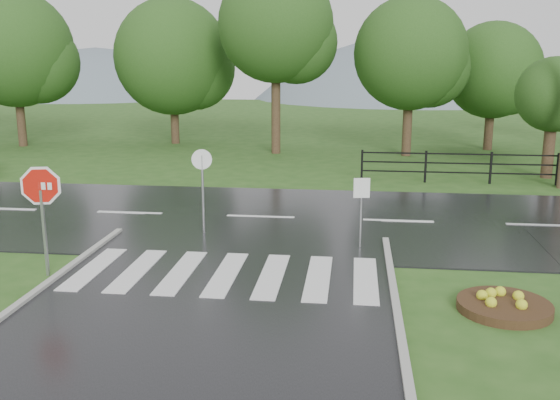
# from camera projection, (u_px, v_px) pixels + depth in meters

# --- Properties ---
(ground) EXTENTS (120.00, 120.00, 0.00)m
(ground) POSITION_uv_depth(u_px,v_px,m) (154.00, 399.00, 8.69)
(ground) COLOR #2A521B
(ground) RESTS_ON ground
(main_road) EXTENTS (90.00, 8.00, 0.04)m
(main_road) POSITION_uv_depth(u_px,v_px,m) (261.00, 218.00, 18.36)
(main_road) COLOR black
(main_road) RESTS_ON ground
(crosswalk) EXTENTS (6.50, 2.80, 0.02)m
(crosswalk) POSITION_uv_depth(u_px,v_px,m) (226.00, 274.00, 13.51)
(crosswalk) COLOR silver
(crosswalk) RESTS_ON ground
(fence_west) EXTENTS (9.58, 0.08, 1.20)m
(fence_west) POSITION_uv_depth(u_px,v_px,m) (491.00, 165.00, 23.10)
(fence_west) COLOR black
(fence_west) RESTS_ON ground
(hills) EXTENTS (102.00, 48.00, 48.00)m
(hills) POSITION_uv_depth(u_px,v_px,m) (359.00, 228.00, 74.67)
(hills) COLOR slate
(hills) RESTS_ON ground
(treeline) EXTENTS (83.20, 5.20, 10.00)m
(treeline) POSITION_uv_depth(u_px,v_px,m) (321.00, 149.00, 31.79)
(treeline) COLOR #204615
(treeline) RESTS_ON ground
(stop_sign) EXTENTS (1.11, 0.28, 2.57)m
(stop_sign) POSITION_uv_depth(u_px,v_px,m) (41.00, 195.00, 13.17)
(stop_sign) COLOR #939399
(stop_sign) RESTS_ON ground
(flower_bed) EXTENTS (1.74, 1.74, 0.35)m
(flower_bed) POSITION_uv_depth(u_px,v_px,m) (504.00, 304.00, 11.66)
(flower_bed) COLOR #332111
(flower_bed) RESTS_ON ground
(reg_sign_small) EXTENTS (0.40, 0.09, 1.80)m
(reg_sign_small) POSITION_uv_depth(u_px,v_px,m) (361.00, 198.00, 15.12)
(reg_sign_small) COLOR #939399
(reg_sign_small) RESTS_ON ground
(reg_sign_round) EXTENTS (0.53, 0.13, 2.29)m
(reg_sign_round) POSITION_uv_depth(u_px,v_px,m) (202.00, 181.00, 16.42)
(reg_sign_round) COLOR #939399
(reg_sign_round) RESTS_ON ground
(entrance_tree_left) EXTENTS (2.86, 2.86, 4.66)m
(entrance_tree_left) POSITION_uv_depth(u_px,v_px,m) (554.00, 95.00, 23.71)
(entrance_tree_left) COLOR #3D2B1C
(entrance_tree_left) RESTS_ON ground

